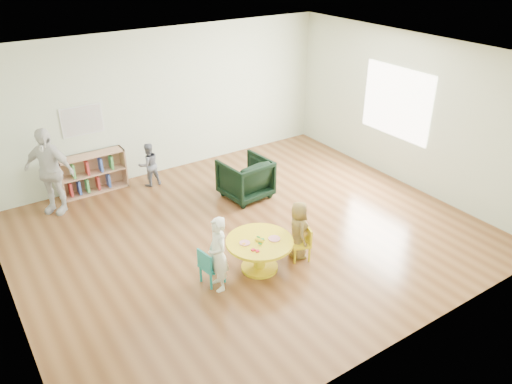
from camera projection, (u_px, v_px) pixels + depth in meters
room at (249, 122)px, 7.20m from camera, size 7.10×7.00×2.80m
activity_table at (260, 249)px, 7.07m from camera, size 0.96×0.96×0.52m
kid_chair_left at (210, 266)px, 6.79m from camera, size 0.33×0.33×0.54m
kid_chair_right at (303, 242)px, 7.33m from camera, size 0.36×0.36×0.52m
bookshelf at (92, 173)px, 9.21m from camera, size 1.20×0.30×0.75m
alphabet_poster at (82, 121)px, 8.86m from camera, size 0.74×0.01×0.54m
armchair at (245, 178)px, 9.02m from camera, size 0.86×0.88×0.74m
child_left at (218, 254)px, 6.60m from camera, size 0.31×0.43×1.09m
child_right at (298, 230)px, 7.30m from camera, size 0.43×0.52×0.90m
toddler at (149, 165)px, 9.41m from camera, size 0.42×0.33×0.85m
adult_caretaker at (49, 171)px, 8.36m from camera, size 0.90×0.90×1.53m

